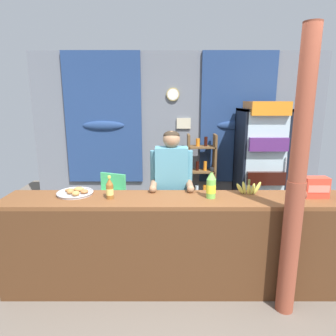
{
  "coord_description": "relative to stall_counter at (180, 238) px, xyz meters",
  "views": [
    {
      "loc": [
        -0.18,
        -2.43,
        1.93
      ],
      "look_at": [
        -0.17,
        0.78,
        1.19
      ],
      "focal_mm": 31.5,
      "sensor_mm": 36.0,
      "label": 1
    }
  ],
  "objects": [
    {
      "name": "shopkeeper",
      "position": [
        -0.09,
        0.56,
        0.4
      ],
      "size": [
        0.48,
        0.42,
        1.6
      ],
      "color": "#28282D",
      "rests_on": "ground"
    },
    {
      "name": "ground_plane",
      "position": [
        0.05,
        0.83,
        -0.6
      ],
      "size": [
        6.96,
        6.96,
        0.0
      ],
      "primitive_type": "plane",
      "color": "#665B51"
    },
    {
      "name": "drink_fridge",
      "position": [
        1.35,
        1.96,
        0.45
      ],
      "size": [
        0.69,
        0.75,
        1.91
      ],
      "color": "black",
      "rests_on": "ground"
    },
    {
      "name": "soda_bottle_lime_soda",
      "position": [
        0.3,
        0.12,
        0.51
      ],
      "size": [
        0.09,
        0.09,
        0.31
      ],
      "color": "#75C64C",
      "rests_on": "stall_counter"
    },
    {
      "name": "soda_bottle_iced_tea",
      "position": [
        -0.7,
        0.1,
        0.48
      ],
      "size": [
        0.07,
        0.07,
        0.23
      ],
      "color": "brown",
      "rests_on": "stall_counter"
    },
    {
      "name": "back_wall_curtained",
      "position": [
        0.03,
        2.49,
        0.79
      ],
      "size": [
        5.0,
        0.22,
        2.72
      ],
      "color": "slate",
      "rests_on": "ground"
    },
    {
      "name": "banana_bunch",
      "position": [
        0.7,
        0.24,
        0.44
      ],
      "size": [
        0.28,
        0.06,
        0.16
      ],
      "color": "#CCC14C",
      "rests_on": "stall_counter"
    },
    {
      "name": "pastry_tray",
      "position": [
        -1.08,
        0.22,
        0.4
      ],
      "size": [
        0.37,
        0.37,
        0.07
      ],
      "color": "#BCBCC1",
      "rests_on": "stall_counter"
    },
    {
      "name": "stall_counter",
      "position": [
        0.0,
        0.0,
        0.0
      ],
      "size": [
        3.56,
        0.52,
        0.98
      ],
      "color": "brown",
      "rests_on": "ground"
    },
    {
      "name": "plastic_lawn_chair",
      "position": [
        -1.0,
        1.48,
        -0.11
      ],
      "size": [
        0.57,
        0.57,
        0.86
      ],
      "color": "#4CC675",
      "rests_on": "ground"
    },
    {
      "name": "bottle_shelf_rack",
      "position": [
        0.43,
        2.17,
        0.12
      ],
      "size": [
        0.48,
        0.28,
        1.38
      ],
      "color": "brown",
      "rests_on": "ground"
    },
    {
      "name": "snack_box_crackers",
      "position": [
        1.34,
        0.14,
        0.48
      ],
      "size": [
        0.23,
        0.13,
        0.21
      ],
      "color": "#E5422D",
      "rests_on": "stall_counter"
    },
    {
      "name": "timber_post",
      "position": [
        0.97,
        -0.25,
        0.6
      ],
      "size": [
        0.18,
        0.16,
        2.51
      ],
      "color": "brown",
      "rests_on": "ground"
    }
  ]
}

